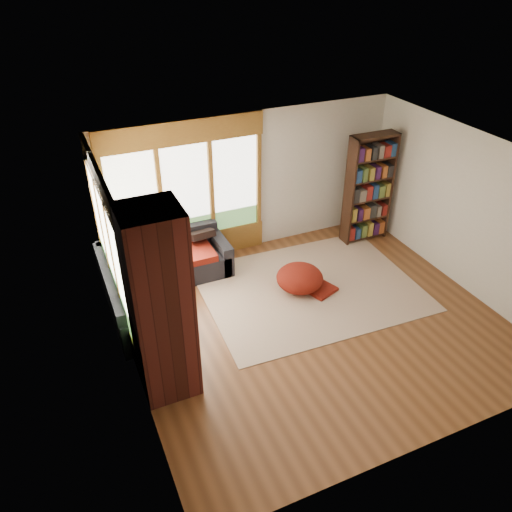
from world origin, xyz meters
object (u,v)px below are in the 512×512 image
object	(u,v)px
pouf	(300,277)
dog_brindle	(151,275)
area_rug	(310,288)
sectional_sofa	(161,277)
bookshelf	(369,189)
brick_chimney	(160,306)
dog_tan	(155,245)

from	to	relation	value
pouf	dog_brindle	xyz separation A→B (m)	(-2.39, 0.32, 0.51)
pouf	dog_brindle	world-z (taller)	dog_brindle
area_rug	dog_brindle	size ratio (longest dim) A/B	4.75
sectional_sofa	bookshelf	distance (m)	4.17
brick_chimney	pouf	distance (m)	3.05
brick_chimney	dog_tan	distance (m)	2.34
brick_chimney	bookshelf	world-z (taller)	brick_chimney
area_rug	sectional_sofa	bearing A→B (deg)	158.21
dog_tan	area_rug	bearing A→B (deg)	-57.54
area_rug	pouf	bearing A→B (deg)	154.92
pouf	dog_tan	bearing A→B (deg)	154.17
brick_chimney	sectional_sofa	world-z (taller)	brick_chimney
pouf	dog_tan	distance (m)	2.46
sectional_sofa	brick_chimney	bearing A→B (deg)	-103.27
area_rug	pouf	xyz separation A→B (m)	(-0.16, 0.08, 0.22)
dog_brindle	sectional_sofa	bearing A→B (deg)	-30.22
brick_chimney	pouf	world-z (taller)	brick_chimney
area_rug	dog_brindle	bearing A→B (deg)	171.16
area_rug	dog_tan	distance (m)	2.69
bookshelf	pouf	distance (m)	2.35
dog_tan	brick_chimney	bearing A→B (deg)	-132.76
sectional_sofa	dog_brindle	world-z (taller)	dog_brindle
bookshelf	dog_brindle	distance (m)	4.41
dog_tan	dog_brindle	xyz separation A→B (m)	(-0.24, -0.72, -0.07)
brick_chimney	pouf	xyz separation A→B (m)	(2.58, 1.20, -1.07)
brick_chimney	bookshelf	distance (m)	5.06
sectional_sofa	dog_brindle	bearing A→B (deg)	-116.90
area_rug	bookshelf	size ratio (longest dim) A/B	1.68
brick_chimney	dog_brindle	xyz separation A→B (m)	(0.19, 1.53, -0.57)
brick_chimney	dog_tan	world-z (taller)	brick_chimney
brick_chimney	pouf	size ratio (longest dim) A/B	3.30
bookshelf	dog_tan	distance (m)	4.11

